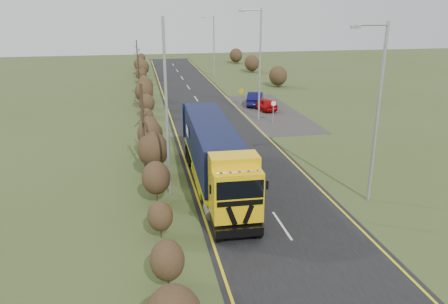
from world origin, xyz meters
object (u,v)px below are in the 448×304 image
speed_sign (273,107)px  lorry (214,153)px  car_blue_sedan (255,98)px  streetlight_near (376,107)px  car_red_hatchback (264,104)px

speed_sign → lorry: bearing=-119.8°
lorry → speed_sign: (8.06, 14.07, -0.70)m
car_blue_sedan → streetlight_near: bearing=108.2°
car_blue_sedan → speed_sign: speed_sign is taller
lorry → car_red_hatchback: bearing=67.3°
car_red_hatchback → speed_sign: size_ratio=1.74×
car_red_hatchback → car_blue_sedan: 2.51m
car_red_hatchback → streetlight_near: bearing=76.2°
car_red_hatchback → streetlight_near: 23.35m
lorry → speed_sign: lorry is taller
car_blue_sedan → streetlight_near: streetlight_near is taller
lorry → streetlight_near: streetlight_near is taller
streetlight_near → speed_sign: streetlight_near is taller
streetlight_near → speed_sign: bearing=90.2°
car_red_hatchback → car_blue_sedan: car_blue_sedan is taller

